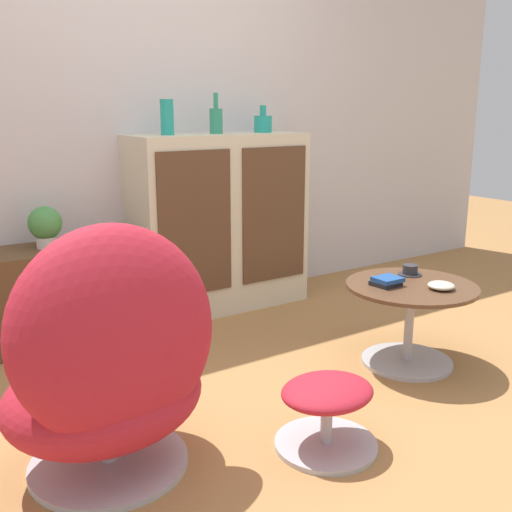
# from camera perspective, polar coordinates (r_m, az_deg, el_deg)

# --- Properties ---
(ground_plane) EXTENTS (12.00, 12.00, 0.00)m
(ground_plane) POSITION_cam_1_polar(r_m,az_deg,el_deg) (2.58, 2.23, -14.76)
(ground_plane) COLOR #A87542
(wall_back) EXTENTS (6.40, 0.06, 2.60)m
(wall_back) POSITION_cam_1_polar(r_m,az_deg,el_deg) (3.66, -12.64, 14.60)
(wall_back) COLOR silver
(wall_back) RESTS_ON ground_plane
(sideboard) EXTENTS (1.10, 0.41, 1.09)m
(sideboard) POSITION_cam_1_polar(r_m,az_deg,el_deg) (3.73, -3.49, 3.20)
(sideboard) COLOR beige
(sideboard) RESTS_ON ground_plane
(tv_console) EXTENTS (0.71, 0.39, 0.52)m
(tv_console) POSITION_cam_1_polar(r_m,az_deg,el_deg) (3.43, -18.50, -3.41)
(tv_console) COLOR brown
(tv_console) RESTS_ON ground_plane
(egg_chair) EXTENTS (0.74, 0.69, 0.92)m
(egg_chair) POSITION_cam_1_polar(r_m,az_deg,el_deg) (2.08, -13.68, -10.24)
(egg_chair) COLOR #B7B7BC
(egg_chair) RESTS_ON ground_plane
(ottoman) EXTENTS (0.39, 0.39, 0.27)m
(ottoman) POSITION_cam_1_polar(r_m,az_deg,el_deg) (2.29, 6.83, -13.86)
(ottoman) COLOR #B7B7BC
(ottoman) RESTS_ON ground_plane
(coffee_table) EXTENTS (0.63, 0.63, 0.41)m
(coffee_table) POSITION_cam_1_polar(r_m,az_deg,el_deg) (3.03, 14.43, -5.38)
(coffee_table) COLOR #B7B7BC
(coffee_table) RESTS_ON ground_plane
(vase_leftmost) EXTENTS (0.08, 0.08, 0.20)m
(vase_leftmost) POSITION_cam_1_polar(r_m,az_deg,el_deg) (3.51, -8.47, 12.94)
(vase_leftmost) COLOR teal
(vase_leftmost) RESTS_ON sideboard
(vase_inner_left) EXTENTS (0.08, 0.08, 0.24)m
(vase_inner_left) POSITION_cam_1_polar(r_m,az_deg,el_deg) (3.66, -3.83, 12.82)
(vase_inner_left) COLOR #2D8E6B
(vase_inner_left) RESTS_ON sideboard
(vase_inner_right) EXTENTS (0.11, 0.11, 0.17)m
(vase_inner_right) POSITION_cam_1_polar(r_m,az_deg,el_deg) (3.84, 0.67, 12.54)
(vase_inner_right) COLOR teal
(vase_inner_right) RESTS_ON sideboard
(potted_plant) EXTENTS (0.18, 0.18, 0.22)m
(potted_plant) POSITION_cam_1_polar(r_m,az_deg,el_deg) (3.33, -19.44, 2.81)
(potted_plant) COLOR silver
(potted_plant) RESTS_ON tv_console
(teacup) EXTENTS (0.12, 0.12, 0.05)m
(teacup) POSITION_cam_1_polar(r_m,az_deg,el_deg) (3.15, 14.46, -1.38)
(teacup) COLOR #2D2D33
(teacup) RESTS_ON coffee_table
(book_stack) EXTENTS (0.13, 0.12, 0.04)m
(book_stack) POSITION_cam_1_polar(r_m,az_deg,el_deg) (2.93, 12.34, -2.37)
(book_stack) COLOR black
(book_stack) RESTS_ON coffee_table
(bowl) EXTENTS (0.12, 0.12, 0.04)m
(bowl) POSITION_cam_1_polar(r_m,az_deg,el_deg) (2.94, 17.23, -2.71)
(bowl) COLOR beige
(bowl) RESTS_ON coffee_table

